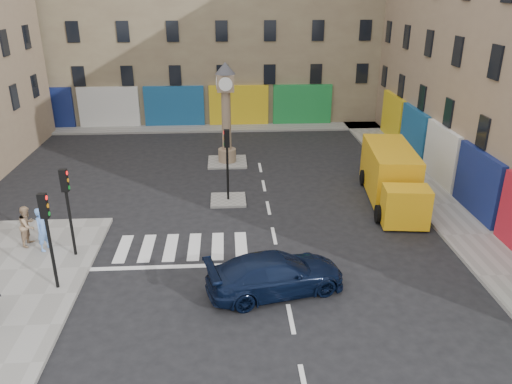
{
  "coord_description": "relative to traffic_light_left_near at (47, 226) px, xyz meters",
  "views": [
    {
      "loc": [
        -2.01,
        -15.7,
        10.37
      ],
      "look_at": [
        -0.78,
        4.34,
        2.0
      ],
      "focal_mm": 35.0,
      "sensor_mm": 36.0,
      "label": 1
    }
  ],
  "objects": [
    {
      "name": "island_far",
      "position": [
        6.3,
        13.8,
        -2.56
      ],
      "size": [
        2.4,
        2.4,
        0.12
      ],
      "primitive_type": "cube",
      "color": "gray",
      "rests_on": "ground"
    },
    {
      "name": "pedestrian_tan",
      "position": [
        -2.13,
        3.41,
        -1.6
      ],
      "size": [
        0.77,
        0.93,
        1.75
      ],
      "primitive_type": "imported",
      "rotation": [
        0.0,
        0.0,
        1.43
      ],
      "color": "tan",
      "rests_on": "sidewalk_left"
    },
    {
      "name": "ground",
      "position": [
        8.3,
        -0.2,
        -2.62
      ],
      "size": [
        120.0,
        120.0,
        0.0
      ],
      "primitive_type": "plane",
      "color": "black",
      "rests_on": "ground"
    },
    {
      "name": "traffic_light_left_far",
      "position": [
        0.0,
        2.4,
        0.0
      ],
      "size": [
        0.28,
        0.22,
        3.7
      ],
      "color": "black",
      "rests_on": "sidewalk_left"
    },
    {
      "name": "sidewalk_right",
      "position": [
        17.0,
        9.8,
        -2.55
      ],
      "size": [
        2.6,
        30.0,
        0.15
      ],
      "primitive_type": "cube",
      "color": "gray",
      "rests_on": "ground"
    },
    {
      "name": "traffic_light_left_near",
      "position": [
        0.0,
        0.0,
        0.0
      ],
      "size": [
        0.28,
        0.22,
        3.7
      ],
      "color": "black",
      "rests_on": "sidewalk_left"
    },
    {
      "name": "yellow_van",
      "position": [
        14.7,
        7.48,
        -1.33
      ],
      "size": [
        3.03,
        7.33,
        2.6
      ],
      "rotation": [
        0.0,
        0.0,
        -0.11
      ],
      "color": "gold",
      "rests_on": "ground"
    },
    {
      "name": "traffic_light_island",
      "position": [
        6.3,
        7.8,
        -0.03
      ],
      "size": [
        0.28,
        0.22,
        3.7
      ],
      "color": "black",
      "rests_on": "island_near"
    },
    {
      "name": "building_far",
      "position": [
        4.3,
        27.8,
        5.88
      ],
      "size": [
        32.0,
        10.0,
        17.0
      ],
      "primitive_type": "cube",
      "color": "#837757",
      "rests_on": "ground"
    },
    {
      "name": "sidewalk_far",
      "position": [
        4.3,
        22.0,
        -2.55
      ],
      "size": [
        32.0,
        2.4,
        0.15
      ],
      "primitive_type": "cube",
      "color": "gray",
      "rests_on": "ground"
    },
    {
      "name": "pedestrian_blue",
      "position": [
        -1.34,
        2.9,
        -1.54
      ],
      "size": [
        0.64,
        0.79,
        1.87
      ],
      "primitive_type": "imported",
      "rotation": [
        0.0,
        0.0,
        1.25
      ],
      "color": "#5E8AD6",
      "rests_on": "sidewalk_left"
    },
    {
      "name": "navy_sedan",
      "position": [
        7.95,
        -0.52,
        -1.89
      ],
      "size": [
        5.39,
        3.23,
        1.46
      ],
      "primitive_type": "imported",
      "rotation": [
        0.0,
        0.0,
        1.82
      ],
      "color": "black",
      "rests_on": "ground"
    },
    {
      "name": "island_near",
      "position": [
        6.3,
        7.8,
        -2.56
      ],
      "size": [
        1.8,
        1.8,
        0.12
      ],
      "primitive_type": "cube",
      "color": "gray",
      "rests_on": "ground"
    },
    {
      "name": "clock_pillar",
      "position": [
        6.3,
        13.8,
        0.93
      ],
      "size": [
        1.2,
        1.2,
        6.1
      ],
      "color": "#8B745B",
      "rests_on": "island_far"
    }
  ]
}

